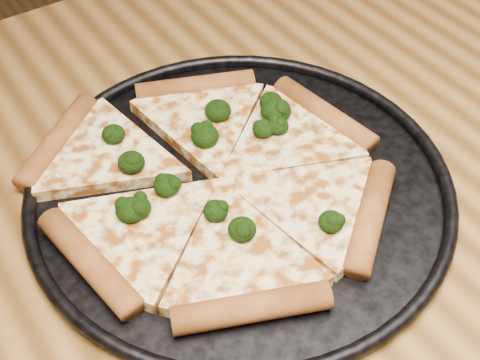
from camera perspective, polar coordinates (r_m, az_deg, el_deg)
dining_table at (r=0.64m, az=1.85°, el=-10.06°), size 1.20×0.90×0.75m
pizza_pan at (r=0.60m, az=-0.00°, el=-0.54°), size 0.39×0.39×0.02m
pizza at (r=0.59m, az=-2.20°, el=0.10°), size 0.31×0.34×0.02m
broccoli_florets at (r=0.60m, az=-2.25°, el=2.21°), size 0.20×0.22×0.02m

